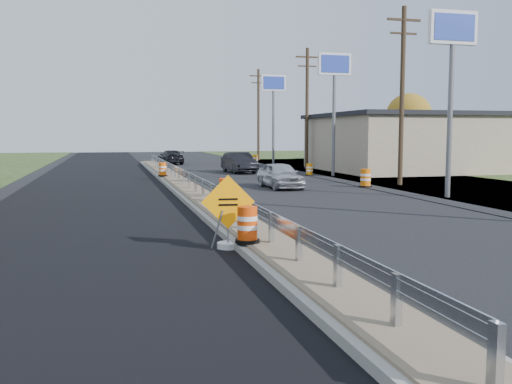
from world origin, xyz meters
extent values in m
plane|color=black|center=(0.00, 0.00, 0.00)|extent=(140.00, 140.00, 0.00)
cube|color=black|center=(-4.40, 10.00, 0.01)|extent=(7.20, 120.00, 0.01)
cube|color=gray|center=(0.00, 8.00, 0.09)|extent=(1.60, 55.00, 0.18)
cube|color=brown|center=(0.00, 8.00, 0.20)|extent=(1.25, 55.00, 0.05)
cube|color=silver|center=(0.00, -14.00, 0.58)|extent=(0.10, 0.15, 0.70)
cube|color=silver|center=(0.00, -12.00, 0.58)|extent=(0.10, 0.15, 0.70)
cube|color=silver|center=(0.00, -10.00, 0.58)|extent=(0.10, 0.15, 0.70)
cube|color=silver|center=(0.00, -8.00, 0.58)|extent=(0.10, 0.15, 0.70)
cube|color=silver|center=(0.00, -6.00, 0.58)|extent=(0.10, 0.15, 0.70)
cube|color=silver|center=(0.00, -4.00, 0.58)|extent=(0.10, 0.15, 0.70)
cube|color=silver|center=(0.00, -2.00, 0.58)|extent=(0.10, 0.15, 0.70)
cube|color=silver|center=(0.00, 0.00, 0.58)|extent=(0.10, 0.15, 0.70)
cube|color=silver|center=(0.00, 2.00, 0.58)|extent=(0.10, 0.15, 0.70)
cube|color=silver|center=(0.00, 4.00, 0.58)|extent=(0.10, 0.15, 0.70)
cube|color=silver|center=(0.00, 6.00, 0.58)|extent=(0.10, 0.15, 0.70)
cube|color=silver|center=(0.00, 8.00, 0.58)|extent=(0.10, 0.15, 0.70)
cube|color=silver|center=(0.00, 10.00, 0.58)|extent=(0.10, 0.15, 0.70)
cube|color=silver|center=(0.00, 12.00, 0.58)|extent=(0.10, 0.15, 0.70)
cube|color=silver|center=(0.00, 14.00, 0.58)|extent=(0.10, 0.15, 0.70)
cube|color=silver|center=(0.00, 16.00, 0.58)|extent=(0.10, 0.15, 0.70)
cube|color=silver|center=(0.00, 18.00, 0.58)|extent=(0.10, 0.15, 0.70)
cube|color=silver|center=(0.00, 20.00, 0.58)|extent=(0.10, 0.15, 0.70)
cube|color=silver|center=(0.00, 22.00, 0.58)|extent=(0.10, 0.15, 0.70)
cube|color=silver|center=(0.00, 24.00, 0.58)|extent=(0.10, 0.15, 0.70)
cube|color=silver|center=(0.00, 26.00, 0.58)|extent=(0.10, 0.15, 0.70)
cube|color=silver|center=(0.00, 28.00, 0.58)|extent=(0.10, 0.15, 0.70)
cube|color=silver|center=(0.00, 30.00, 0.58)|extent=(0.10, 0.15, 0.70)
cube|color=silver|center=(0.00, 32.00, 0.58)|extent=(0.10, 0.15, 0.70)
cube|color=silver|center=(0.00, 9.00, 0.78)|extent=(0.04, 46.00, 0.34)
cube|color=silver|center=(0.00, 9.00, 0.70)|extent=(0.06, 46.00, 0.03)
cube|color=silver|center=(0.00, 9.00, 0.86)|extent=(0.06, 46.00, 0.03)
cube|color=tan|center=(21.00, 20.00, 2.00)|extent=(18.00, 12.00, 4.00)
cube|color=black|center=(21.00, 20.00, 4.12)|extent=(18.50, 12.50, 0.30)
cube|color=black|center=(12.05, 20.00, 1.60)|extent=(0.08, 7.20, 2.20)
cylinder|color=slate|center=(10.50, 3.00, 3.40)|extent=(0.22, 0.22, 6.80)
cube|color=white|center=(10.50, 3.00, 7.20)|extent=(2.20, 0.25, 1.40)
cube|color=#263FB2|center=(10.50, 3.00, 7.20)|extent=(1.90, 0.30, 1.10)
cylinder|color=slate|center=(10.50, 16.00, 3.40)|extent=(0.22, 0.22, 6.80)
cube|color=white|center=(10.50, 16.00, 7.20)|extent=(2.20, 0.25, 1.40)
cube|color=#263FB2|center=(10.50, 16.00, 7.20)|extent=(1.90, 0.30, 1.10)
cylinder|color=slate|center=(10.50, 30.00, 3.40)|extent=(0.22, 0.22, 6.80)
cube|color=white|center=(10.50, 30.00, 7.20)|extent=(2.20, 0.25, 1.40)
cube|color=#263FB2|center=(10.50, 30.00, 7.20)|extent=(1.90, 0.30, 1.10)
cylinder|color=#473523|center=(11.50, 9.00, 4.70)|extent=(0.26, 0.26, 9.40)
cube|color=#473523|center=(11.50, 9.00, 8.70)|extent=(1.90, 0.12, 0.12)
cube|color=#473523|center=(11.50, 9.00, 8.00)|extent=(1.50, 0.10, 0.10)
cylinder|color=#473523|center=(11.50, 24.00, 4.70)|extent=(0.26, 0.26, 9.40)
cube|color=#473523|center=(11.50, 24.00, 8.70)|extent=(1.90, 0.12, 0.12)
cube|color=#473523|center=(11.50, 24.00, 8.00)|extent=(1.50, 0.10, 0.10)
cylinder|color=#473523|center=(11.50, 39.00, 4.70)|extent=(0.26, 0.26, 9.40)
cube|color=#473523|center=(11.50, 39.00, 8.70)|extent=(1.90, 0.12, 0.12)
cube|color=#473523|center=(11.50, 39.00, 8.00)|extent=(1.50, 0.10, 0.10)
cylinder|color=#473523|center=(26.00, 34.00, 1.54)|extent=(0.36, 0.36, 3.08)
sphere|color=#AF7625|center=(26.00, 34.00, 4.55)|extent=(4.62, 4.62, 4.62)
cylinder|color=white|center=(-0.90, -5.38, 0.08)|extent=(0.54, 0.54, 0.15)
cube|color=slate|center=(-1.17, -5.38, 0.48)|extent=(0.32, 0.07, 0.93)
cube|color=slate|center=(-0.63, -5.38, 0.48)|extent=(0.32, 0.07, 0.93)
cube|color=slate|center=(-0.90, -5.33, 0.48)|extent=(0.06, 0.24, 0.95)
cube|color=#FC9A05|center=(-0.90, -5.38, 1.14)|extent=(1.29, 0.15, 1.29)
cube|color=black|center=(-0.90, -5.40, 1.20)|extent=(0.46, 0.05, 0.05)
cube|color=black|center=(-0.90, -5.40, 1.07)|extent=(0.46, 0.05, 0.05)
cylinder|color=black|center=(-0.55, -5.89, 0.27)|extent=(0.58, 0.58, 0.08)
cylinder|color=#EC4309|center=(-0.55, -5.89, 0.67)|extent=(0.46, 0.46, 0.81)
cylinder|color=white|center=(-0.55, -5.89, 0.81)|extent=(0.48, 0.48, 0.11)
cylinder|color=white|center=(-0.55, -5.89, 0.60)|extent=(0.48, 0.48, 0.11)
cylinder|color=black|center=(0.55, 2.12, 0.27)|extent=(0.60, 0.60, 0.08)
cylinder|color=#FA420A|center=(0.55, 2.12, 0.69)|extent=(0.48, 0.48, 0.84)
cylinder|color=white|center=(0.55, 2.12, 0.83)|extent=(0.49, 0.49, 0.11)
cylinder|color=white|center=(0.55, 2.12, 0.61)|extent=(0.49, 0.49, 0.11)
cylinder|color=black|center=(-0.55, 15.66, 0.27)|extent=(0.56, 0.56, 0.07)
cylinder|color=#FE650A|center=(-0.55, 15.66, 0.66)|extent=(0.45, 0.45, 0.79)
cylinder|color=white|center=(-0.55, 15.66, 0.79)|extent=(0.46, 0.46, 0.10)
cylinder|color=white|center=(-0.55, 15.66, 0.59)|extent=(0.46, 0.46, 0.10)
cylinder|color=black|center=(9.20, 8.39, 0.04)|extent=(0.65, 0.65, 0.09)
cylinder|color=orange|center=(9.20, 8.39, 0.50)|extent=(0.52, 0.52, 0.91)
cylinder|color=white|center=(9.20, 8.39, 0.65)|extent=(0.53, 0.53, 0.12)
cylinder|color=white|center=(9.20, 8.39, 0.41)|extent=(0.53, 0.53, 0.12)
cylinder|color=black|center=(9.20, 16.93, 0.04)|extent=(0.55, 0.55, 0.07)
cylinder|color=orange|center=(9.20, 16.93, 0.42)|extent=(0.44, 0.44, 0.76)
cylinder|color=white|center=(9.20, 16.93, 0.55)|extent=(0.45, 0.45, 0.10)
cylinder|color=white|center=(9.20, 16.93, 0.35)|extent=(0.45, 0.45, 0.10)
cylinder|color=black|center=(9.20, 31.48, 0.04)|extent=(0.59, 0.59, 0.08)
cylinder|color=orange|center=(9.20, 31.48, 0.45)|extent=(0.47, 0.47, 0.83)
cylinder|color=white|center=(9.20, 31.48, 0.59)|extent=(0.49, 0.49, 0.11)
cylinder|color=white|center=(9.20, 31.48, 0.37)|extent=(0.49, 0.49, 0.11)
imported|color=silver|center=(4.81, 9.12, 0.66)|extent=(1.74, 3.96, 1.32)
imported|color=black|center=(5.31, 20.83, 0.73)|extent=(1.87, 4.52, 1.46)
imported|color=black|center=(1.85, 33.88, 0.64)|extent=(2.22, 4.55, 1.27)
camera|label=1|loc=(-3.63, -18.64, 2.76)|focal=40.00mm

